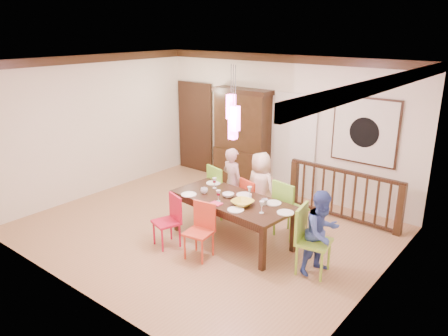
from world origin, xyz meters
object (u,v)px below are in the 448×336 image
Objects in this scene: dining_table at (232,204)px; person_end_right at (322,233)px; china_hutch at (242,138)px; chair_end_right at (314,237)px; person_far_left at (232,183)px; chair_far_left at (223,187)px; balustrade at (343,194)px; person_far_mid at (260,188)px.

person_end_right reaches higher than dining_table.
chair_end_right is at bearing -37.87° from china_hutch.
china_hutch reaches higher than person_far_left.
dining_table is 2.16× the size of chair_far_left.
dining_table is 2.24m from balustrade.
person_far_left is (-2.14, 0.86, 0.09)m from chair_end_right.
chair_end_right is 0.47× the size of china_hutch.
dining_table is 1.63× the size of person_far_mid.
person_far_left reaches higher than chair_far_left.
person_far_mid is at bearing -43.85° from china_hutch.
balustrade is at bearing -134.79° from person_far_left.
chair_end_right is 0.76× the size of person_far_left.
chair_far_left reaches higher than balustrade.
chair_end_right is at bearing 158.85° from person_end_right.
china_hutch is 0.99× the size of balustrade.
chair_end_right is at bearing 157.00° from person_far_mid.
chair_far_left is 2.22m from balustrade.
china_hutch reaches higher than person_end_right.
person_end_right is at bearing -36.29° from china_hutch.
balustrade is at bearing -128.70° from person_far_mid.
china_hutch is at bearing -49.47° from chair_far_left.
person_far_mid is at bearing 81.95° from person_end_right.
person_far_mid reaches higher than balustrade.
person_far_mid is (-0.06, 0.91, -0.01)m from dining_table.
person_far_left is 0.56m from person_far_mid.
person_far_left reaches higher than dining_table.
balustrade is at bearing -130.70° from chair_far_left.
chair_end_right is at bearing 176.46° from chair_far_left.
chair_far_left is at bearing 61.55° from chair_end_right.
china_hutch is at bearing -48.66° from person_far_left.
chair_far_left is at bearing 23.46° from person_far_mid.
person_far_mid is at bearing 98.83° from dining_table.
person_far_left reaches higher than chair_end_right.
person_far_left is (0.90, -1.51, -0.42)m from china_hutch.
chair_far_left is 0.20m from person_far_left.
person_far_mid is (-1.13, -1.05, 0.16)m from balustrade.
person_far_left reaches higher than person_far_mid.
chair_end_right is 0.80× the size of person_end_right.
chair_end_right is (2.30, -0.78, 0.01)m from chair_far_left.
balustrade is (2.59, -0.35, -0.59)m from china_hutch.
chair_end_right reaches higher than balustrade.
china_hutch is 1.64× the size of person_far_mid.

